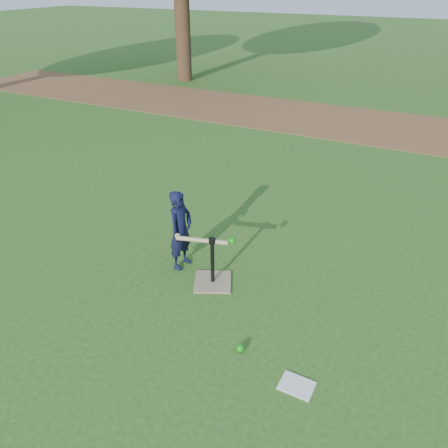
% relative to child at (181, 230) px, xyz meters
% --- Properties ---
extents(ground, '(80.00, 80.00, 0.00)m').
position_rel_child_xyz_m(ground, '(0.28, -0.44, -0.51)').
color(ground, '#285116').
rests_on(ground, ground).
extents(dirt_strip, '(24.00, 3.00, 0.01)m').
position_rel_child_xyz_m(dirt_strip, '(0.28, 7.06, -0.50)').
color(dirt_strip, brown).
rests_on(dirt_strip, ground).
extents(child, '(0.27, 0.39, 1.02)m').
position_rel_child_xyz_m(child, '(0.00, 0.00, 0.00)').
color(child, black).
rests_on(child, ground).
extents(wiffle_ball_ground, '(0.08, 0.08, 0.08)m').
position_rel_child_xyz_m(wiffle_ball_ground, '(1.27, -1.00, -0.47)').
color(wiffle_ball_ground, '#0D9512').
rests_on(wiffle_ball_ground, ground).
extents(clipboard, '(0.31, 0.24, 0.01)m').
position_rel_child_xyz_m(clipboard, '(1.89, -1.15, -0.50)').
color(clipboard, white).
rests_on(clipboard, ground).
extents(batting_tee, '(0.57, 0.57, 0.61)m').
position_rel_child_xyz_m(batting_tee, '(0.51, -0.15, -0.40)').
color(batting_tee, '#917B5C').
rests_on(batting_tee, ground).
extents(swing_action, '(0.72, 0.21, 0.13)m').
position_rel_child_xyz_m(swing_action, '(0.43, -0.16, 0.07)').
color(swing_action, tan).
rests_on(swing_action, ground).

